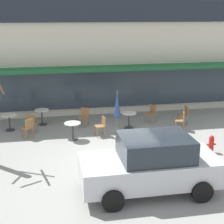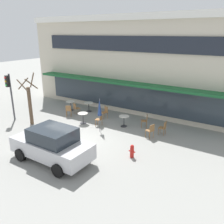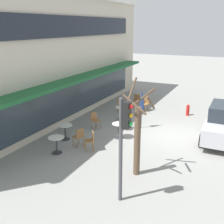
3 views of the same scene
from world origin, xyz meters
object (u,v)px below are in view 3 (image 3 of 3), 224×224
Objects in this scene: cafe_table_mid_patio at (65,130)px; cafe_table_by_tree at (119,128)px; cafe_chair_5 at (120,104)px; cafe_chair_2 at (136,100)px; patio_umbrella_green_folded at (142,99)px; traffic_light_pole at (124,134)px; cafe_chair_1 at (146,103)px; cafe_table_near_wall at (121,111)px; cafe_chair_3 at (79,136)px; fire_hydrant at (188,110)px; cafe_chair_0 at (95,119)px; street_tree at (138,135)px; cafe_table_streetside at (56,142)px; cafe_chair_4 at (125,120)px; cafe_chair_6 at (91,139)px.

cafe_table_by_tree is at bearing -60.60° from cafe_table_mid_patio.
cafe_chair_2 is at bearing -19.80° from cafe_chair_5.
patio_umbrella_green_folded is 6.83m from traffic_light_pole.
cafe_chair_5 is (5.32, -0.62, 0.01)m from cafe_table_mid_patio.
cafe_chair_5 is at bearing 22.81° from cafe_table_by_tree.
cafe_chair_1 is at bearing -53.84° from cafe_chair_5.
traffic_light_pole is (-7.46, -3.31, 1.78)m from cafe_table_near_wall.
cafe_chair_2 is at bearing 24.47° from patio_umbrella_green_folded.
cafe_table_mid_patio is 1.15m from cafe_chair_3.
cafe_chair_5 is 4.25m from fire_hydrant.
cafe_chair_0 is at bearing 161.25° from cafe_table_near_wall.
street_tree reaches higher than cafe_chair_5.
cafe_chair_3 is 7.83m from fire_hydrant.
cafe_chair_3 is at bearing -112.41° from cafe_table_mid_patio.
cafe_table_streetside is 3.28m from cafe_table_by_tree.
cafe_table_streetside is at bearing 153.95° from cafe_chair_3.
fire_hydrant is at bearing -27.68° from cafe_chair_3.
cafe_chair_2 and cafe_chair_4 have the same top height.
patio_umbrella_green_folded is 0.61× the size of street_tree.
cafe_table_by_tree is 2.65m from cafe_table_mid_patio.
cafe_table_near_wall is 1.08× the size of fire_hydrant.
cafe_chair_6 is at bearing 178.05° from cafe_chair_1.
cafe_table_mid_patio is 0.85× the size of cafe_chair_2.
cafe_chair_4 is 3.17m from cafe_chair_6.
cafe_table_by_tree is 1.08× the size of fire_hydrant.
cafe_table_streetside is 0.85× the size of cafe_chair_2.
fire_hydrant is (6.50, -4.70, -0.16)m from cafe_table_mid_patio.
cafe_table_by_tree reaches higher than fire_hydrant.
street_tree reaches higher than cafe_table_streetside.
cafe_table_streetside is 0.85× the size of cafe_chair_5.
cafe_table_near_wall is at bearing -17.37° from cafe_table_mid_patio.
cafe_chair_3 is (1.03, -0.51, 0.01)m from cafe_table_streetside.
cafe_chair_0 and cafe_chair_3 have the same top height.
cafe_chair_2 is at bearing -0.77° from cafe_chair_3.
cafe_chair_3 is 0.25× the size of street_tree.
cafe_chair_4 is at bearing -18.70° from cafe_chair_3.
fire_hydrant is (7.06, -2.94, -0.17)m from cafe_chair_6.
cafe_table_streetside is 0.22× the size of traffic_light_pole.
street_tree is at bearing -151.33° from cafe_table_near_wall.
cafe_table_by_tree is 0.85× the size of cafe_chair_6.
street_tree is at bearing -110.73° from cafe_table_mid_patio.
cafe_table_near_wall is 1.00× the size of cafe_table_streetside.
cafe_chair_0 is at bearing -0.25° from cafe_table_streetside.
cafe_table_mid_patio is 0.35× the size of patio_umbrella_green_folded.
cafe_table_streetside is 8.29m from cafe_chair_2.
cafe_chair_4 is at bearing 28.25° from street_tree.
cafe_table_by_tree is 2.14m from cafe_chair_3.
cafe_chair_3 reaches higher than cafe_table_by_tree.
cafe_chair_4 is 1.00× the size of cafe_chair_6.
fire_hydrant is at bearing -27.47° from cafe_table_streetside.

